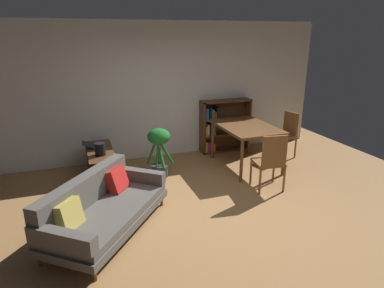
# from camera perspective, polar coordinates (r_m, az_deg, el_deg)

# --- Properties ---
(ground_plane) EXTENTS (8.16, 8.16, 0.00)m
(ground_plane) POSITION_cam_1_polar(r_m,az_deg,el_deg) (4.85, 4.29, -12.01)
(ground_plane) COLOR #9E7042
(back_wall_panel) EXTENTS (6.80, 0.10, 2.70)m
(back_wall_panel) POSITION_cam_1_polar(r_m,az_deg,el_deg) (6.83, -4.77, 9.03)
(back_wall_panel) COLOR silver
(back_wall_panel) RESTS_ON ground_plane
(fabric_couch) EXTENTS (1.82, 1.97, 0.72)m
(fabric_couch) POSITION_cam_1_polar(r_m,az_deg,el_deg) (4.50, -15.19, -10.28)
(fabric_couch) COLOR brown
(fabric_couch) RESTS_ON ground_plane
(media_console) EXTENTS (0.44, 1.23, 0.55)m
(media_console) POSITION_cam_1_polar(r_m,az_deg,el_deg) (6.02, -15.24, -3.53)
(media_console) COLOR #56351E
(media_console) RESTS_ON ground_plane
(open_laptop) EXTENTS (0.40, 0.30, 0.10)m
(open_laptop) POSITION_cam_1_polar(r_m,az_deg,el_deg) (6.14, -16.27, -0.23)
(open_laptop) COLOR #333338
(open_laptop) RESTS_ON media_console
(desk_speaker) EXTENTS (0.17, 0.17, 0.21)m
(desk_speaker) POSITION_cam_1_polar(r_m,az_deg,el_deg) (5.67, -15.46, -0.84)
(desk_speaker) COLOR black
(desk_speaker) RESTS_ON media_console
(potted_floor_plant) EXTENTS (0.49, 0.42, 0.89)m
(potted_floor_plant) POSITION_cam_1_polar(r_m,az_deg,el_deg) (5.87, -5.65, -0.56)
(potted_floor_plant) COLOR #333338
(potted_floor_plant) RESTS_ON ground_plane
(dining_table) EXTENTS (0.95, 1.36, 0.81)m
(dining_table) POSITION_cam_1_polar(r_m,az_deg,el_deg) (6.35, 9.34, 2.43)
(dining_table) COLOR brown
(dining_table) RESTS_ON ground_plane
(dining_chair_near) EXTENTS (0.46, 0.47, 0.93)m
(dining_chair_near) POSITION_cam_1_polar(r_m,az_deg,el_deg) (7.13, 15.87, 1.98)
(dining_chair_near) COLOR brown
(dining_chair_near) RESTS_ON ground_plane
(dining_chair_far) EXTENTS (0.50, 0.48, 0.97)m
(dining_chair_far) POSITION_cam_1_polar(r_m,az_deg,el_deg) (5.47, 13.31, -2.61)
(dining_chair_far) COLOR brown
(dining_chair_far) RESTS_ON ground_plane
(bookshelf) EXTENTS (1.10, 0.29, 1.12)m
(bookshelf) POSITION_cam_1_polar(r_m,az_deg,el_deg) (7.24, 5.05, 3.16)
(bookshelf) COLOR #56351E
(bookshelf) RESTS_ON ground_plane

